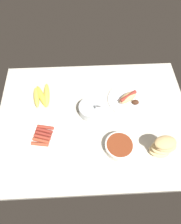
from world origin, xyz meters
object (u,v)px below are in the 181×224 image
object	(u,v)px
bread_stack	(163,147)
plate_hotdog_assembled	(128,99)
bowl_coleslaw	(91,109)
bowl_chili	(119,146)
plate_sausages	(43,136)
banana_bunch	(42,96)

from	to	relation	value
bread_stack	plate_hotdog_assembled	world-z (taller)	bread_stack
bowl_coleslaw	bowl_chili	bearing A→B (deg)	-59.27
plate_sausages	bowl_chili	distance (cm)	44.59
banana_bunch	bowl_chili	distance (cm)	59.86
bread_stack	plate_hotdog_assembled	size ratio (longest dim) A/B	0.57
plate_hotdog_assembled	bread_stack	bearing A→B (deg)	-70.49
bowl_coleslaw	bowl_chili	world-z (taller)	bowl_coleslaw
plate_sausages	bowl_coleslaw	size ratio (longest dim) A/B	1.44
bowl_coleslaw	banana_bunch	bearing A→B (deg)	157.86
bread_stack	bowl_chili	xyz separation A→B (cm)	(-22.62, 3.16, -4.41)
bread_stack	bowl_coleslaw	distance (cm)	47.12
plate_sausages	bread_stack	size ratio (longest dim) A/B	1.57
bowl_coleslaw	banana_bunch	distance (cm)	33.98
bread_stack	plate_hotdog_assembled	bearing A→B (deg)	109.51
plate_hotdog_assembled	bowl_coleslaw	bearing A→B (deg)	-162.10
plate_sausages	plate_hotdog_assembled	xyz separation A→B (cm)	(53.39, 23.94, 0.71)
bread_stack	banana_bunch	xyz separation A→B (cm)	(-68.96, 41.04, -5.42)
banana_bunch	plate_sausages	bearing A→B (deg)	-84.57
banana_bunch	plate_hotdog_assembled	bearing A→B (deg)	-4.90
plate_sausages	bowl_chili	bearing A→B (deg)	-11.82
bread_stack	bowl_coleslaw	bearing A→B (deg)	143.03
plate_sausages	bread_stack	bearing A→B (deg)	-10.51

